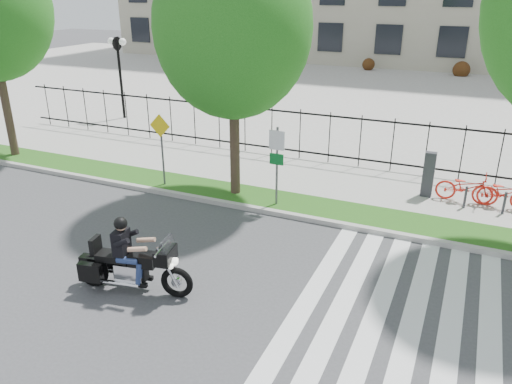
% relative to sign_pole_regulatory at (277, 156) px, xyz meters
% --- Properties ---
extents(ground, '(120.00, 120.00, 0.00)m').
position_rel_sign_pole_regulatory_xyz_m(ground, '(0.35, -4.58, -1.74)').
color(ground, '#3E3E41').
rests_on(ground, ground).
extents(curb, '(60.00, 0.20, 0.15)m').
position_rel_sign_pole_regulatory_xyz_m(curb, '(0.35, -0.48, -1.66)').
color(curb, '#A3A19A').
rests_on(curb, ground).
extents(grass_verge, '(60.00, 1.50, 0.15)m').
position_rel_sign_pole_regulatory_xyz_m(grass_verge, '(0.35, 0.37, -1.66)').
color(grass_verge, '#1E4C13').
rests_on(grass_verge, ground).
extents(sidewalk, '(60.00, 3.50, 0.15)m').
position_rel_sign_pole_regulatory_xyz_m(sidewalk, '(0.35, 2.87, -1.66)').
color(sidewalk, gray).
rests_on(sidewalk, ground).
extents(plaza, '(80.00, 34.00, 0.10)m').
position_rel_sign_pole_regulatory_xyz_m(plaza, '(0.35, 20.42, -1.69)').
color(plaza, gray).
rests_on(plaza, ground).
extents(crosswalk_stripes, '(5.70, 8.00, 0.01)m').
position_rel_sign_pole_regulatory_xyz_m(crosswalk_stripes, '(5.17, -4.58, -1.73)').
color(crosswalk_stripes, silver).
rests_on(crosswalk_stripes, ground).
extents(iron_fence, '(30.00, 0.06, 2.00)m').
position_rel_sign_pole_regulatory_xyz_m(iron_fence, '(0.35, 4.62, -0.59)').
color(iron_fence, black).
rests_on(iron_fence, sidewalk).
extents(lamp_post_left, '(1.06, 0.70, 4.25)m').
position_rel_sign_pole_regulatory_xyz_m(lamp_post_left, '(-11.65, 7.42, 1.47)').
color(lamp_post_left, black).
rests_on(lamp_post_left, ground).
extents(street_tree_1, '(4.76, 4.76, 8.02)m').
position_rel_sign_pole_regulatory_xyz_m(street_tree_1, '(-1.62, 0.37, 3.68)').
color(street_tree_1, '#33261C').
rests_on(street_tree_1, grass_verge).
extents(sign_pole_regulatory, '(0.50, 0.09, 2.50)m').
position_rel_sign_pole_regulatory_xyz_m(sign_pole_regulatory, '(0.00, 0.00, 0.00)').
color(sign_pole_regulatory, '#59595B').
rests_on(sign_pole_regulatory, grass_verge).
extents(sign_pole_warning, '(0.78, 0.09, 2.49)m').
position_rel_sign_pole_regulatory_xyz_m(sign_pole_warning, '(-4.20, 0.00, 0.00)').
color(sign_pole_warning, '#59595B').
rests_on(sign_pole_warning, grass_verge).
extents(motorcycle_rider, '(2.88, 1.10, 2.23)m').
position_rel_sign_pole_regulatory_xyz_m(motorcycle_rider, '(-1.27, -5.66, -1.00)').
color(motorcycle_rider, black).
rests_on(motorcycle_rider, ground).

